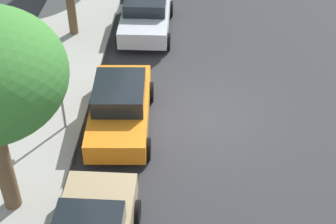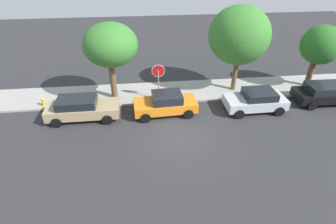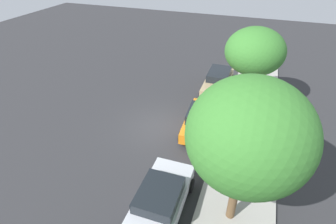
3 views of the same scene
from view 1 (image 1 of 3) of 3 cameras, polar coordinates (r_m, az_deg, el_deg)
The scene contains 5 objects.
ground_plane at distance 16.29m, azimuth 3.79°, elevation -0.59°, with size 60.00×60.00×0.00m, color #2D2D30.
sidewalk_curb at distance 16.98m, azimuth -14.24°, elevation 0.28°, with size 32.00×3.19×0.14m, color #9E9B93.
stop_sign at distance 14.93m, azimuth -12.12°, elevation 3.72°, with size 0.88×0.08×2.77m.
parked_car_orange at distance 15.54m, azimuth -5.35°, elevation 0.62°, with size 4.17×2.11×1.47m.
parked_car_silver at distance 20.63m, azimuth -2.47°, elevation 10.83°, with size 4.03×2.09×1.42m.
Camera 1 is at (-12.76, 0.31, 10.13)m, focal length 55.00 mm.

